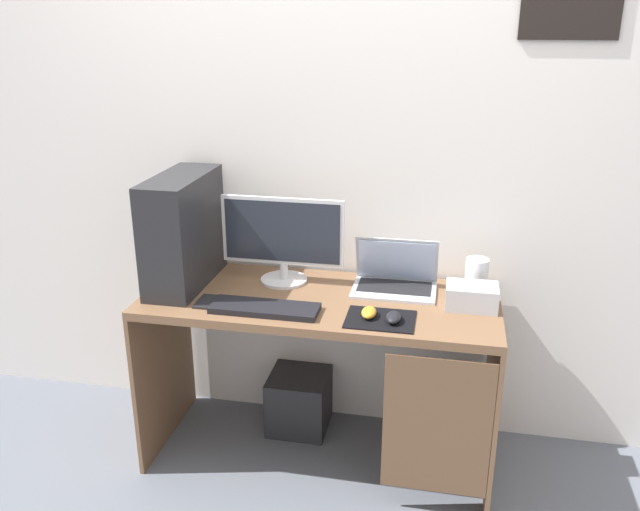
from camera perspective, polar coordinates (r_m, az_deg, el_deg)
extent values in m
plane|color=slate|center=(3.06, 0.00, -16.61)|extent=(8.00, 8.00, 0.00)
cube|color=silver|center=(2.84, 1.37, 9.32)|extent=(4.00, 0.04, 2.60)
cube|color=black|center=(2.75, 20.95, 19.74)|extent=(0.36, 0.01, 0.26)
cube|color=brown|center=(2.69, 0.00, -3.96)|extent=(1.44, 0.60, 0.03)
cube|color=brown|center=(3.06, -13.32, -9.21)|extent=(0.02, 0.60, 0.72)
cube|color=brown|center=(2.83, 14.58, -11.97)|extent=(0.02, 0.60, 0.72)
cube|color=brown|center=(2.55, 10.06, -14.45)|extent=(0.40, 0.01, 0.57)
cube|color=#232326|center=(2.80, -11.77, 2.12)|extent=(0.19, 0.49, 0.47)
cylinder|color=silver|center=(2.84, -3.13, -2.10)|extent=(0.20, 0.20, 0.01)
cylinder|color=silver|center=(2.83, -3.15, -1.31)|extent=(0.04, 0.04, 0.07)
cube|color=silver|center=(2.76, -3.27, 2.12)|extent=(0.52, 0.02, 0.29)
cube|color=#232833|center=(2.75, -3.32, 2.05)|extent=(0.49, 0.00, 0.26)
cube|color=#B7BCC6|center=(2.75, 6.42, -2.98)|extent=(0.34, 0.23, 0.01)
cube|color=black|center=(2.76, 6.46, -2.69)|extent=(0.30, 0.15, 0.00)
cube|color=#B7BCC6|center=(2.78, 6.65, -0.32)|extent=(0.34, 0.08, 0.21)
cube|color=#ADC1E5|center=(2.77, 6.64, -0.41)|extent=(0.32, 0.07, 0.18)
cylinder|color=white|center=(2.78, 13.39, -1.71)|extent=(0.09, 0.09, 0.15)
cube|color=#B7BCC6|center=(2.64, 12.99, -3.47)|extent=(0.20, 0.14, 0.09)
cube|color=black|center=(2.56, -4.80, -4.57)|extent=(0.42, 0.14, 0.02)
cube|color=black|center=(2.50, 5.24, -5.52)|extent=(0.26, 0.20, 0.00)
ellipsoid|color=orange|center=(2.50, 4.26, -4.94)|extent=(0.06, 0.10, 0.03)
ellipsoid|color=black|center=(2.47, 6.37, -5.35)|extent=(0.06, 0.10, 0.03)
cube|color=#232326|center=(2.67, -9.82, -3.96)|extent=(0.07, 0.13, 0.01)
cube|color=#232326|center=(3.15, -1.82, -12.45)|extent=(0.27, 0.27, 0.27)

